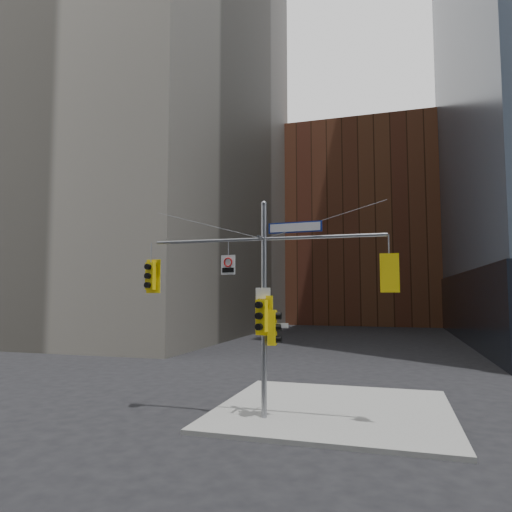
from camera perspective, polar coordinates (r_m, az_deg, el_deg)
The scene contains 13 objects.
ground at distance 13.93m, azimuth -1.38°, elevation -22.13°, with size 160.00×160.00×0.00m, color black.
sidewalk_corner at distance 17.26m, azimuth 9.70°, elevation -18.38°, with size 8.00×8.00×0.15m, color gray.
brick_midrise at distance 71.44m, azimuth 13.34°, elevation 3.27°, with size 26.00×20.00×28.00m, color brown.
signal_assembly at distance 15.20m, azimuth 1.00°, elevation -3.79°, with size 8.00×0.80×7.30m.
traffic_light_west_arm at distance 16.88m, azimuth -13.02°, elevation -2.46°, with size 0.58×0.48×1.22m.
traffic_light_east_arm at distance 14.64m, azimuth 16.33°, elevation -2.06°, with size 0.57×0.46×1.19m.
traffic_light_pole_side at distance 15.16m, azimuth 2.22°, elevation -8.93°, with size 0.46×0.39×1.14m.
traffic_light_pole_front at distance 14.96m, azimuth 0.73°, elevation -7.47°, with size 0.62×0.55×1.30m.
street_sign_blade at distance 15.11m, azimuth 4.87°, elevation 3.59°, with size 1.82×0.18×0.35m.
regulatory_sign_arm at distance 15.61m, azimuth -3.51°, elevation -1.04°, with size 0.53×0.11×0.67m.
regulatory_sign_pole at distance 15.09m, azimuth 0.88°, elevation -5.30°, with size 0.50×0.04×0.66m.
street_blade_ew at distance 15.12m, azimuth 2.67°, elevation -8.65°, with size 0.74×0.07×0.15m.
street_blade_ns at distance 15.69m, azimuth 1.47°, elevation -9.28°, with size 0.10×0.82×0.16m.
Camera 1 is at (4.14, -12.63, 4.16)m, focal length 32.00 mm.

